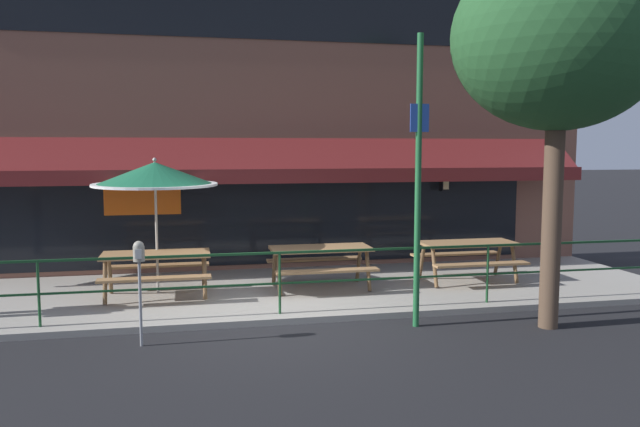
% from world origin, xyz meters
% --- Properties ---
extents(ground_plane, '(120.00, 120.00, 0.00)m').
position_xyz_m(ground_plane, '(0.00, 0.00, 0.00)').
color(ground_plane, black).
extents(patio_deck, '(15.00, 4.00, 0.10)m').
position_xyz_m(patio_deck, '(0.00, 2.00, 0.05)').
color(patio_deck, '#9E998E').
rests_on(patio_deck, ground).
extents(restaurant_building, '(15.00, 1.60, 7.92)m').
position_xyz_m(restaurant_building, '(0.00, 4.23, 3.93)').
color(restaurant_building, brown).
rests_on(restaurant_building, ground).
extents(patio_railing, '(13.84, 0.04, 0.97)m').
position_xyz_m(patio_railing, '(0.00, 0.30, 0.80)').
color(patio_railing, '#194723').
rests_on(patio_railing, patio_deck).
extents(picnic_table_left, '(1.80, 1.42, 0.76)m').
position_xyz_m(picnic_table_left, '(-1.90, 1.80, 0.71)').
color(picnic_table_left, '#997047').
rests_on(picnic_table_left, patio_deck).
extents(picnic_table_centre, '(1.80, 1.42, 0.76)m').
position_xyz_m(picnic_table_centre, '(0.97, 1.85, 0.71)').
color(picnic_table_centre, '#997047').
rests_on(picnic_table_centre, patio_deck).
extents(picnic_table_right, '(1.80, 1.42, 0.76)m').
position_xyz_m(picnic_table_right, '(3.84, 1.87, 0.71)').
color(picnic_table_right, '#997047').
rests_on(picnic_table_right, patio_deck).
extents(patio_umbrella_left, '(2.14, 2.14, 2.38)m').
position_xyz_m(patio_umbrella_left, '(-1.90, 2.15, 2.18)').
color(patio_umbrella_left, '#B7B2A8').
rests_on(patio_umbrella_left, patio_deck).
extents(parking_meter_near, '(0.15, 0.16, 1.42)m').
position_xyz_m(parking_meter_near, '(-2.00, -0.58, 1.15)').
color(parking_meter_near, gray).
rests_on(parking_meter_near, ground).
extents(street_sign_pole, '(0.28, 0.09, 4.26)m').
position_xyz_m(street_sign_pole, '(1.93, -0.45, 2.19)').
color(street_sign_pole, '#1E6033').
rests_on(street_sign_pole, ground).
extents(street_tree_curbside, '(3.07, 2.76, 5.95)m').
position_xyz_m(street_tree_curbside, '(3.91, -0.96, 4.34)').
color(street_tree_curbside, brown).
rests_on(street_tree_curbside, ground).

